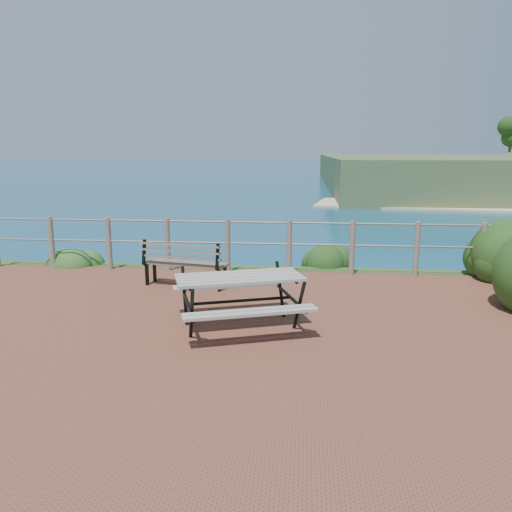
{
  "coord_description": "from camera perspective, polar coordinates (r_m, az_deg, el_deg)",
  "views": [
    {
      "loc": [
        1.43,
        -5.72,
        2.26
      ],
      "look_at": [
        0.73,
        1.4,
        0.75
      ],
      "focal_mm": 35.0,
      "sensor_mm": 36.0,
      "label": 1
    }
  ],
  "objects": [
    {
      "name": "safety_railing",
      "position": [
        9.34,
        -3.26,
        1.5
      ],
      "size": [
        9.4,
        0.1,
        1.0
      ],
      "color": "#6B5B4C",
      "rests_on": "ground"
    },
    {
      "name": "shrub_lip_east",
      "position": [
        10.24,
        7.92,
        -0.94
      ],
      "size": [
        0.85,
        0.85,
        0.62
      ],
      "primitive_type": "ellipsoid",
      "color": "#123C15",
      "rests_on": "ground"
    },
    {
      "name": "picnic_table",
      "position": [
        6.44,
        -1.88,
        -4.56
      ],
      "size": [
        1.73,
        1.33,
        0.68
      ],
      "rotation": [
        0.0,
        0.0,
        0.34
      ],
      "color": "gray",
      "rests_on": "ground"
    },
    {
      "name": "park_bench",
      "position": [
        8.41,
        -8.1,
        -0.07
      ],
      "size": [
        1.46,
        0.63,
        0.8
      ],
      "rotation": [
        0.0,
        0.0,
        -0.2
      ],
      "color": "brown",
      "rests_on": "ground"
    },
    {
      "name": "ground",
      "position": [
        6.31,
        -7.93,
        -9.17
      ],
      "size": [
        10.0,
        7.0,
        0.12
      ],
      "primitive_type": "cube",
      "color": "brown",
      "rests_on": "ground"
    },
    {
      "name": "ocean",
      "position": [
        205.74,
        5.33,
        11.28
      ],
      "size": [
        1200.0,
        1200.0,
        0.0
      ],
      "primitive_type": "plane",
      "color": "#167085",
      "rests_on": "ground"
    },
    {
      "name": "shrub_right_edge",
      "position": [
        10.06,
        24.95,
        -2.19
      ],
      "size": [
        1.25,
        1.25,
        1.78
      ],
      "primitive_type": "ellipsoid",
      "color": "#123C15",
      "rests_on": "ground"
    },
    {
      "name": "shrub_lip_west",
      "position": [
        10.7,
        -20.06,
        -1.0
      ],
      "size": [
        0.87,
        0.87,
        0.66
      ],
      "primitive_type": "ellipsoid",
      "color": "#295921",
      "rests_on": "ground"
    }
  ]
}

